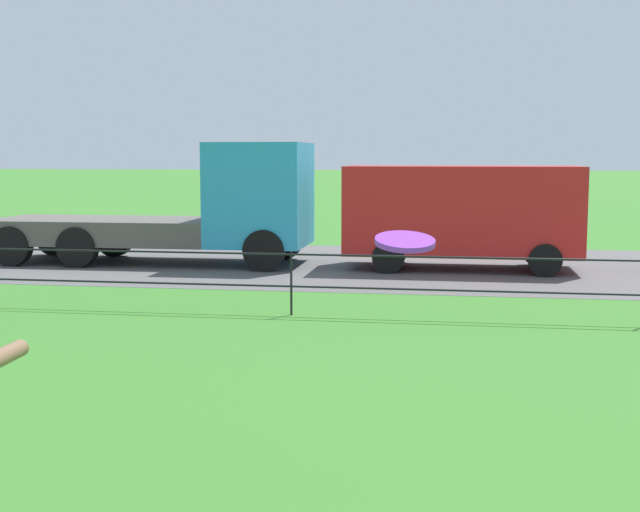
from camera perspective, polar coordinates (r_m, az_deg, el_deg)
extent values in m
cube|color=#565454|center=(19.25, 1.62, -0.57)|extent=(80.00, 7.96, 0.01)
cylinder|color=black|center=(13.10, -1.95, -1.84)|extent=(0.04, 0.04, 1.00)
cylinder|color=black|center=(13.11, -1.95, -2.06)|extent=(31.71, 0.03, 0.03)
cylinder|color=black|center=(13.04, -1.95, 0.11)|extent=(31.71, 0.03, 0.03)
cylinder|color=purple|center=(3.78, 5.74, 0.97)|extent=(0.33, 0.33, 0.08)
cube|color=#2D99D1|center=(19.13, -4.04, 4.17)|extent=(2.12, 2.32, 2.30)
cube|color=#283342|center=(18.95, -1.41, 5.20)|extent=(0.14, 1.84, 0.87)
cube|color=#56514C|center=(20.31, -14.12, 1.67)|extent=(5.22, 2.34, 0.56)
cylinder|color=black|center=(20.19, -2.48, 1.04)|extent=(0.90, 0.31, 0.90)
cylinder|color=black|center=(18.13, -3.77, 0.38)|extent=(0.90, 0.31, 0.90)
cylinder|color=black|center=(21.41, -13.65, 1.18)|extent=(0.90, 0.31, 0.90)
cylinder|color=black|center=(19.48, -16.01, 0.57)|extent=(0.90, 0.31, 0.90)
cylinder|color=black|center=(22.04, -17.41, 1.22)|extent=(0.90, 0.31, 0.90)
cylinder|color=black|center=(20.18, -20.04, 0.63)|extent=(0.90, 0.31, 0.90)
cube|color=red|center=(18.63, 9.51, 3.07)|extent=(5.01, 1.98, 1.90)
cube|color=#283342|center=(18.72, 15.68, 3.95)|extent=(0.13, 1.67, 0.76)
cylinder|color=black|center=(19.71, 14.40, 0.37)|extent=(0.68, 0.24, 0.68)
cylinder|color=black|center=(17.87, 14.91, -0.28)|extent=(0.68, 0.24, 0.68)
cylinder|color=black|center=(19.69, 5.08, 0.55)|extent=(0.68, 0.24, 0.68)
cylinder|color=black|center=(17.84, 4.63, -0.08)|extent=(0.68, 0.24, 0.68)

